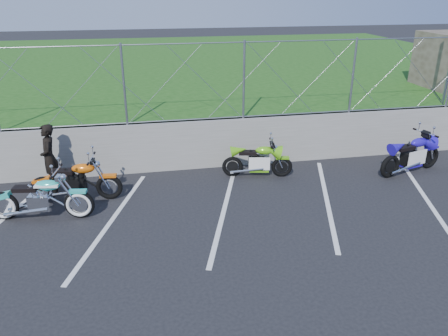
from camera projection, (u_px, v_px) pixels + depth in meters
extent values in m
plane|color=black|center=(234.00, 232.00, 8.69)|extent=(90.00, 90.00, 0.00)
cube|color=slate|center=(206.00, 144.00, 11.60)|extent=(30.00, 0.22, 1.30)
cube|color=#1C4713|center=(174.00, 74.00, 20.66)|extent=(30.00, 20.00, 1.30)
cylinder|color=gray|center=(205.00, 43.00, 10.60)|extent=(28.00, 0.03, 0.03)
cylinder|color=gray|center=(206.00, 119.00, 11.33)|extent=(28.00, 0.03, 0.03)
cube|color=silver|center=(112.00, 219.00, 9.17)|extent=(1.49, 4.31, 0.01)
cube|color=silver|center=(224.00, 209.00, 9.59)|extent=(1.49, 4.31, 0.01)
cube|color=silver|center=(327.00, 200.00, 10.02)|extent=(1.49, 4.31, 0.01)
cube|color=silver|center=(421.00, 191.00, 10.44)|extent=(1.49, 4.31, 0.01)
torus|color=black|center=(4.00, 206.00, 9.06)|extent=(0.64, 0.20, 0.63)
torus|color=black|center=(79.00, 204.00, 9.13)|extent=(0.64, 0.20, 0.63)
cube|color=silver|center=(40.00, 202.00, 9.07)|extent=(0.48, 0.33, 0.33)
ellipsoid|color=#2DB6A6|center=(48.00, 185.00, 8.93)|extent=(0.54, 0.31, 0.22)
cube|color=black|center=(25.00, 189.00, 8.93)|extent=(0.51, 0.30, 0.09)
cube|color=#2DB6A6|center=(78.00, 191.00, 9.01)|extent=(0.38, 0.20, 0.06)
cylinder|color=silver|center=(56.00, 171.00, 8.82)|extent=(0.13, 0.69, 0.03)
torus|color=black|center=(44.00, 189.00, 9.86)|extent=(0.61, 0.18, 0.60)
torus|color=black|center=(109.00, 187.00, 9.94)|extent=(0.61, 0.18, 0.60)
cube|color=black|center=(76.00, 184.00, 9.87)|extent=(0.48, 0.33, 0.33)
ellipsoid|color=orange|center=(83.00, 168.00, 9.73)|extent=(0.54, 0.30, 0.22)
cube|color=black|center=(62.00, 172.00, 9.73)|extent=(0.51, 0.29, 0.09)
cube|color=orange|center=(108.00, 176.00, 9.84)|extent=(0.38, 0.19, 0.06)
cylinder|color=silver|center=(91.00, 158.00, 9.65)|extent=(0.12, 0.69, 0.03)
torus|color=black|center=(232.00, 167.00, 11.15)|extent=(0.54, 0.20, 0.53)
torus|color=black|center=(282.00, 167.00, 11.14)|extent=(0.54, 0.20, 0.53)
cube|color=black|center=(257.00, 163.00, 11.11)|extent=(0.45, 0.33, 0.30)
ellipsoid|color=#61B716|center=(265.00, 150.00, 10.97)|extent=(0.50, 0.31, 0.21)
cube|color=black|center=(248.00, 153.00, 11.00)|extent=(0.48, 0.30, 0.08)
cube|color=#61B716|center=(282.00, 158.00, 11.04)|extent=(0.36, 0.20, 0.05)
cylinder|color=silver|center=(271.00, 143.00, 10.89)|extent=(0.15, 0.63, 0.02)
torus|color=black|center=(390.00, 166.00, 11.06)|extent=(0.61, 0.27, 0.61)
torus|color=black|center=(430.00, 157.00, 11.65)|extent=(0.61, 0.27, 0.61)
cube|color=black|center=(410.00, 158.00, 11.31)|extent=(0.52, 0.39, 0.34)
ellipsoid|color=#2513BA|center=(419.00, 142.00, 11.24)|extent=(0.58, 0.38, 0.23)
cube|color=black|center=(405.00, 148.00, 11.07)|extent=(0.55, 0.37, 0.09)
cube|color=#2513BA|center=(432.00, 147.00, 11.54)|extent=(0.41, 0.25, 0.06)
cylinder|color=silver|center=(426.00, 133.00, 11.22)|extent=(0.22, 0.71, 0.03)
imported|color=black|center=(49.00, 157.00, 10.27)|extent=(0.48, 0.64, 1.60)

